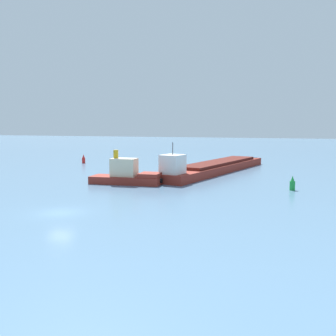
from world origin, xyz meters
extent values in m
plane|color=slate|center=(0.00, 0.00, 0.00)|extent=(400.00, 400.00, 0.00)
cube|color=maroon|center=(8.95, 37.09, 0.68)|extent=(13.73, 35.13, 1.36)
cube|color=#4F1812|center=(9.32, 38.54, 1.61)|extent=(10.37, 24.78, 0.50)
cube|color=white|center=(5.18, 22.31, 2.76)|extent=(3.60, 3.82, 2.80)
cylinder|color=#333338|center=(5.18, 22.31, 5.06)|extent=(0.12, 0.12, 1.80)
cube|color=maroon|center=(13.16, 53.61, 0.75)|extent=(4.05, 1.85, 1.23)
cube|color=maroon|center=(-1.07, 19.64, 0.54)|extent=(10.47, 3.99, 1.09)
cube|color=maroon|center=(2.55, 19.77, 1.39)|extent=(3.01, 3.36, 0.60)
cube|color=beige|center=(-1.37, 19.63, 2.39)|extent=(3.70, 2.48, 2.60)
cylinder|color=gold|center=(-2.62, 19.58, 4.29)|extent=(0.70, 0.70, 1.20)
cylinder|color=black|center=(4.20, 19.84, 0.65)|extent=(0.33, 0.71, 0.70)
cylinder|color=red|center=(-21.38, 44.70, 0.60)|extent=(0.70, 0.70, 1.20)
cone|color=red|center=(-21.38, 44.70, 1.55)|extent=(0.49, 0.49, 0.70)
cylinder|color=green|center=(22.02, 20.56, 0.60)|extent=(0.70, 0.70, 1.20)
cone|color=green|center=(22.02, 20.56, 1.55)|extent=(0.49, 0.49, 0.70)
camera|label=1|loc=(21.53, -34.93, 8.90)|focal=43.77mm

